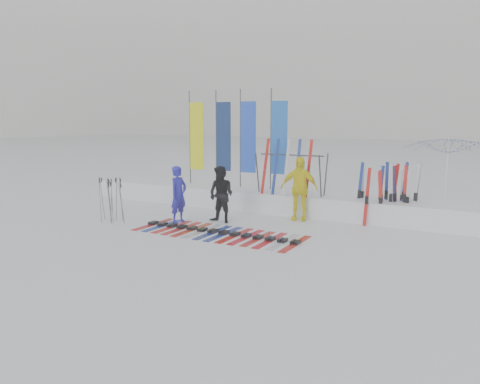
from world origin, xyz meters
The scene contains 11 objects.
ground centered at (0.00, 0.00, 0.00)m, with size 120.00×120.00×0.00m, color white.
snow_bank centered at (0.00, 4.60, 0.30)m, with size 14.00×1.60×0.60m, color white.
person_blue centered at (-1.72, 1.59, 0.78)m, with size 0.57×0.38×1.57m, color #1E1DAC.
person_black centered at (-0.71, 2.17, 0.78)m, with size 0.76×0.59×1.56m, color black.
person_yellow centered at (1.03, 3.53, 0.90)m, with size 1.06×0.44×1.81m, color #FFF010.
tent_canopy centered at (4.57, 6.27, 1.20)m, with size 2.61×2.66×2.40m, color white.
ski_row centered at (-0.10, 1.03, 0.03)m, with size 4.32×1.69×0.07m.
pole_cluster centered at (-3.45, 0.78, 0.60)m, with size 0.88×0.51×1.25m.
feather_flags centered at (-1.80, 4.85, 2.24)m, with size 3.65×0.15×3.20m.
ski_rack centered at (0.50, 4.20, 1.38)m, with size 2.04×0.80×1.23m.
upright_skis centered at (3.37, 4.41, 0.79)m, with size 1.58×1.01×1.70m.
Camera 1 is at (5.91, -8.66, 2.83)m, focal length 35.00 mm.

